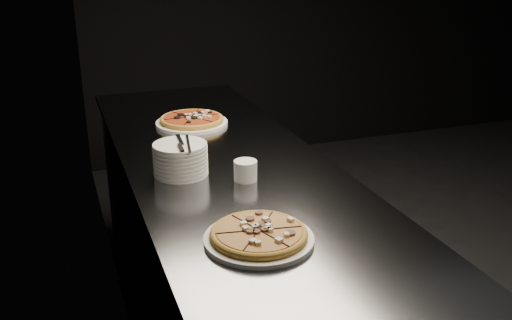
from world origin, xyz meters
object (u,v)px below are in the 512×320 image
object	(u,v)px
pizza_mushroom	(259,235)
counter	(231,272)
ramekin	(245,170)
pizza_tomato	(192,120)
cutlery	(183,144)
plate_stack	(180,159)

from	to	relation	value
pizza_mushroom	counter	bearing A→B (deg)	80.44
ramekin	pizza_mushroom	bearing A→B (deg)	-104.16
pizza_tomato	cutlery	size ratio (longest dim) A/B	1.63
counter	pizza_mushroom	distance (m)	0.76
pizza_mushroom	ramekin	xyz separation A→B (m)	(0.11, 0.42, 0.02)
pizza_tomato	plate_stack	bearing A→B (deg)	-107.60
ramekin	counter	bearing A→B (deg)	93.03
pizza_tomato	cutlery	xyz separation A→B (m)	(-0.17, -0.57, 0.10)
pizza_mushroom	pizza_tomato	size ratio (longest dim) A/B	0.96
pizza_mushroom	pizza_tomato	xyz separation A→B (m)	(0.09, 1.11, 0.00)
cutlery	ramekin	xyz separation A→B (m)	(0.19, -0.12, -0.08)
cutlery	counter	bearing A→B (deg)	18.31
counter	pizza_mushroom	bearing A→B (deg)	-99.56
pizza_tomato	ramekin	size ratio (longest dim) A/B	4.02
counter	cutlery	bearing A→B (deg)	-165.97
counter	pizza_mushroom	world-z (taller)	pizza_mushroom
cutlery	ramekin	size ratio (longest dim) A/B	2.47
pizza_tomato	cutlery	world-z (taller)	cutlery
cutlery	ramekin	bearing A→B (deg)	-27.36
pizza_tomato	ramekin	world-z (taller)	ramekin
cutlery	ramekin	distance (m)	0.23
pizza_mushroom	ramekin	distance (m)	0.44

